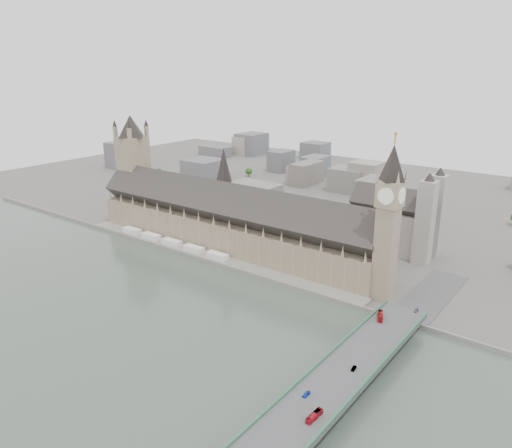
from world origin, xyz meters
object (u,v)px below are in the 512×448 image
Objects in this scene: red_bus_north at (380,316)px; car_approach at (416,310)px; victoria_tower at (133,163)px; westminster_bridge at (347,375)px; westminster_abbey at (397,221)px; elizabeth_tower at (389,213)px; palace_of_westminster at (229,222)px; car_blue at (306,394)px; car_silver at (354,368)px; red_bus_south at (314,416)px.

car_approach is at bearing 34.02° from red_bus_north.
victoria_tower reaches higher than car_approach.
westminster_abbey is (-51.08, 182.50, 19.96)m from westminster_bridge.
elizabeth_tower is 260.64m from victoria_tower.
car_blue is at bearing -41.07° from palace_of_westminster.
car_silver is (165.46, -108.02, -11.76)m from palace_of_westminster.
car_blue is (19.79, -125.78, -47.06)m from elizabeth_tower.
elizabeth_tower is 147.02m from red_bus_south.
westminster_abbey is at bearing 103.20° from car_blue.
car_approach is (168.43, -34.94, -11.80)m from palace_of_westminster.
victoria_tower reaches higher than westminster_abbey.
elizabeth_tower is 96.91m from westminster_abbey.
car_silver is (7.67, 29.47, -0.08)m from car_blue.
westminster_abbey is 125.14m from car_approach.
elizabeth_tower is 110.70m from car_silver.
red_bus_south is (12.63, -92.89, -0.19)m from red_bus_north.
red_bus_south is 112.99m from car_approach.
car_blue is at bearing -100.52° from car_approach.
palace_of_westminster is 27.26× the size of red_bus_south.
victoria_tower is 22.25× the size of car_approach.
westminster_bridge is 53.01m from red_bus_north.
westminster_bridge is (162.00, -107.20, -17.58)m from palace_of_westminster.
car_approach is at bearing -11.72° from palace_of_westminster.
westminster_bridge is (284.00, -113.50, -50.08)m from victoria_tower.
red_bus_north is at bearing -12.47° from victoria_tower.
palace_of_westminster reaches higher than red_bus_south.
red_bus_north is (44.38, -130.34, -13.28)m from westminster_abbey.
palace_of_westminster is 224.07m from red_bus_south.
red_bus_north is 2.64× the size of car_silver.
red_bus_north is 2.44× the size of car_blue.
red_bus_north is at bearing -71.20° from westminster_abbey.
car_blue reaches higher than car_silver.
westminster_bridge is 72.30× the size of car_approach.
elizabeth_tower is at bearing -4.85° from palace_of_westminster.
palace_of_westminster is at bearing 141.82° from red_bus_south.
victoria_tower is at bearing 155.18° from red_bus_south.
palace_of_westminster reaches higher than westminster_bridge.
car_approach is (0.50, 112.99, -0.70)m from red_bus_south.
palace_of_westminster is 197.95m from car_silver.
red_bus_south reaches higher than car_silver.
westminster_bridge is at bearing -75.89° from elizabeth_tower.
car_silver is (287.46, -114.32, -44.26)m from victoria_tower.
westminster_bridge is 71.29× the size of car_blue.
victoria_tower is at bearing -163.50° from westminster_abbey.
palace_of_westminster is 23.85× the size of red_bus_north.
red_bus_north is (277.30, -61.34, -43.41)m from victoria_tower.
palace_of_westminster is 126.41m from victoria_tower.
car_blue is 1.01× the size of car_approach.
red_bus_south is (289.93, -154.23, -43.60)m from victoria_tower.
elizabeth_tower is at bearing 105.58° from red_bus_south.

